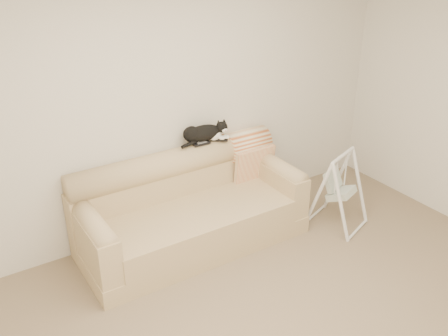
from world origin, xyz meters
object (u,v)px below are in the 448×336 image
at_px(remote_a, 202,143).
at_px(baby_swing, 339,189).
at_px(remote_b, 219,140).
at_px(sofa, 189,209).
at_px(tuxedo_cat, 204,133).

height_order(remote_a, baby_swing, remote_a).
xyz_separation_m(remote_a, baby_swing, (1.16, -0.78, -0.50)).
bearing_deg(remote_b, baby_swing, -38.71).
xyz_separation_m(sofa, tuxedo_cat, (0.33, 0.25, 0.65)).
xyz_separation_m(remote_b, tuxedo_cat, (-0.15, 0.04, 0.09)).
bearing_deg(baby_swing, remote_b, 141.29).
height_order(sofa, remote_a, remote_a).
distance_m(remote_b, tuxedo_cat, 0.18).
bearing_deg(sofa, baby_swing, -21.18).
height_order(tuxedo_cat, baby_swing, tuxedo_cat).
bearing_deg(tuxedo_cat, remote_b, -14.69).
bearing_deg(baby_swing, remote_a, 146.27).
xyz_separation_m(tuxedo_cat, baby_swing, (1.12, -0.81, -0.59)).
bearing_deg(remote_a, sofa, -142.69).
xyz_separation_m(sofa, remote_a, (0.28, 0.22, 0.56)).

